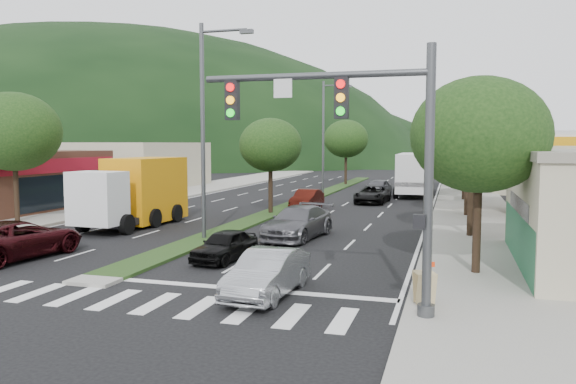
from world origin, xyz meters
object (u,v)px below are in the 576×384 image
(streetlight_near, at_px, (207,121))
(car_queue_f, at_px, (413,182))
(suv_maroon, at_px, (17,239))
(car_queue_d, at_px, (372,194))
(tree_med_near, at_px, (270,145))
(streetlight_mid, at_px, (325,131))
(car_queue_c, at_px, (307,199))
(tree_r_e, at_px, (463,139))
(tree_r_c, at_px, (468,140))
(car_queue_e, at_px, (378,188))
(a_frame_sign, at_px, (425,284))
(motorhome, at_px, (415,173))
(tree_r_d, at_px, (465,135))
(tree_r_b, at_px, (472,133))
(tree_r_a, at_px, (480,135))
(tree_med_far, at_px, (346,139))
(traffic_signal, at_px, (366,139))
(tree_l_a, at_px, (14,132))
(car_queue_a, at_px, (225,245))
(car_queue_b, at_px, (298,222))
(box_truck, at_px, (137,194))
(sedan_silver, at_px, (268,273))

(streetlight_near, height_order, car_queue_f, streetlight_near)
(suv_maroon, distance_m, car_queue_d, 26.68)
(tree_med_near, distance_m, streetlight_mid, 15.05)
(tree_med_near, bearing_deg, car_queue_c, 66.94)
(tree_r_e, distance_m, suv_maroon, 41.90)
(tree_r_c, relative_size, car_queue_e, 1.45)
(a_frame_sign, bearing_deg, car_queue_f, 73.50)
(motorhome, bearing_deg, tree_r_d, -45.42)
(tree_r_b, height_order, motorhome, tree_r_b)
(tree_r_a, relative_size, tree_med_far, 0.96)
(tree_med_near, bearing_deg, tree_r_c, 9.46)
(traffic_signal, distance_m, tree_r_a, 6.29)
(tree_r_a, bearing_deg, tree_l_a, 166.24)
(tree_med_near, bearing_deg, tree_med_far, 90.00)
(car_queue_d, bearing_deg, car_queue_c, -124.59)
(tree_r_b, height_order, car_queue_e, tree_r_b)
(tree_r_b, height_order, tree_med_far, tree_r_b)
(streetlight_near, height_order, car_queue_a, streetlight_near)
(car_queue_a, relative_size, car_queue_d, 0.74)
(tree_med_far, height_order, car_queue_d, tree_med_far)
(car_queue_b, height_order, car_queue_e, same)
(streetlight_near, distance_m, a_frame_sign, 14.14)
(tree_l_a, bearing_deg, car_queue_a, -21.48)
(tree_l_a, xyz_separation_m, car_queue_b, (16.59, -0.22, -4.42))
(traffic_signal, relative_size, car_queue_d, 1.47)
(tree_r_b, relative_size, tree_r_e, 1.03)
(tree_l_a, xyz_separation_m, car_queue_d, (17.83, 16.52, -4.52))
(streetlight_mid, height_order, car_queue_f, streetlight_mid)
(car_queue_b, xyz_separation_m, car_queue_d, (1.24, 16.74, -0.10))
(tree_r_e, distance_m, car_queue_e, 11.70)
(box_truck, bearing_deg, tree_r_a, 160.25)
(car_queue_d, relative_size, car_queue_e, 1.07)
(traffic_signal, bearing_deg, tree_r_a, 61.80)
(car_queue_b, relative_size, a_frame_sign, 4.38)
(suv_maroon, relative_size, motorhome, 0.57)
(tree_r_c, height_order, suv_maroon, tree_r_c)
(sedan_silver, height_order, car_queue_e, car_queue_e)
(tree_r_e, xyz_separation_m, sedan_silver, (-6.06, -40.31, -4.21))
(car_queue_a, bearing_deg, suv_maroon, -159.47)
(car_queue_e, bearing_deg, tree_r_c, -53.94)
(tree_med_near, relative_size, car_queue_b, 1.15)
(streetlight_mid, relative_size, motorhome, 1.05)
(tree_med_near, bearing_deg, traffic_signal, -65.20)
(car_queue_e, bearing_deg, car_queue_d, -82.02)
(car_queue_b, bearing_deg, car_queue_f, 91.21)
(tree_med_far, relative_size, a_frame_sign, 5.80)
(traffic_signal, relative_size, car_queue_f, 1.38)
(tree_r_e, xyz_separation_m, streetlight_near, (-11.79, -32.00, 0.69))
(tree_med_near, height_order, car_queue_f, tree_med_near)
(tree_med_far, relative_size, streetlight_mid, 0.69)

